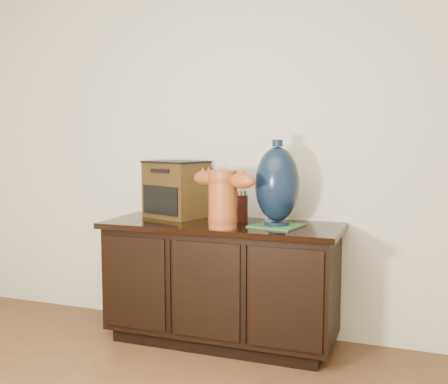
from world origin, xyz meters
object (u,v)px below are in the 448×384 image
at_px(lamp_base, 277,185).
at_px(terracotta_vessel, 223,196).
at_px(sideboard, 221,282).
at_px(spray_can, 242,207).
at_px(tv_radio, 176,189).

bearing_deg(lamp_base, terracotta_vessel, -149.33).
distance_m(sideboard, spray_can, 0.48).
xyz_separation_m(lamp_base, spray_can, (-0.24, 0.08, -0.15)).
relative_size(lamp_base, spray_can, 2.55).
height_order(lamp_base, spray_can, lamp_base).
relative_size(terracotta_vessel, tv_radio, 1.03).
distance_m(lamp_base, spray_can, 0.29).
height_order(terracotta_vessel, spray_can, terracotta_vessel).
bearing_deg(terracotta_vessel, lamp_base, 53.49).
height_order(tv_radio, spray_can, tv_radio).
xyz_separation_m(sideboard, lamp_base, (0.35, -0.00, 0.61)).
distance_m(terracotta_vessel, lamp_base, 0.33).
xyz_separation_m(sideboard, terracotta_vessel, (0.07, -0.17, 0.56)).
distance_m(terracotta_vessel, tv_radio, 0.53).
relative_size(tv_radio, lamp_base, 0.89).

